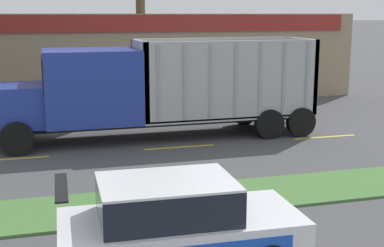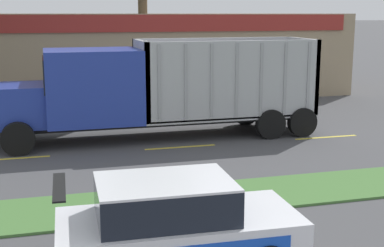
# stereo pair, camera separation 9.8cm
# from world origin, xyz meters

# --- Properties ---
(grass_verge) EXTENTS (120.00, 2.17, 0.06)m
(grass_verge) POSITION_xyz_m (0.00, 8.54, 0.03)
(grass_verge) COLOR #477538
(grass_verge) RESTS_ON ground_plane
(centre_line_3) EXTENTS (2.40, 0.14, 0.01)m
(centre_line_3) POSITION_xyz_m (-4.87, 13.62, 0.00)
(centre_line_3) COLOR yellow
(centre_line_3) RESTS_ON ground_plane
(centre_line_4) EXTENTS (2.40, 0.14, 0.01)m
(centre_line_4) POSITION_xyz_m (0.53, 13.62, 0.00)
(centre_line_4) COLOR yellow
(centre_line_4) RESTS_ON ground_plane
(centre_line_5) EXTENTS (2.40, 0.14, 0.01)m
(centre_line_5) POSITION_xyz_m (5.93, 13.62, 0.00)
(centre_line_5) COLOR yellow
(centre_line_5) RESTS_ON ground_plane
(dump_truck_mid) EXTENTS (11.32, 2.79, 3.50)m
(dump_truck_mid) POSITION_xyz_m (-0.96, 15.23, 1.68)
(dump_truck_mid) COLOR black
(dump_truck_mid) RESTS_ON ground_plane
(rally_car) EXTENTS (4.21, 2.09, 1.64)m
(rally_car) POSITION_xyz_m (-1.68, 5.35, 0.84)
(rally_car) COLOR white
(rally_car) RESTS_ON ground_plane
(store_building_backdrop) EXTENTS (30.12, 12.10, 4.34)m
(store_building_backdrop) POSITION_xyz_m (-2.74, 28.30, 2.17)
(store_building_backdrop) COLOR #9E896B
(store_building_backdrop) RESTS_ON ground_plane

